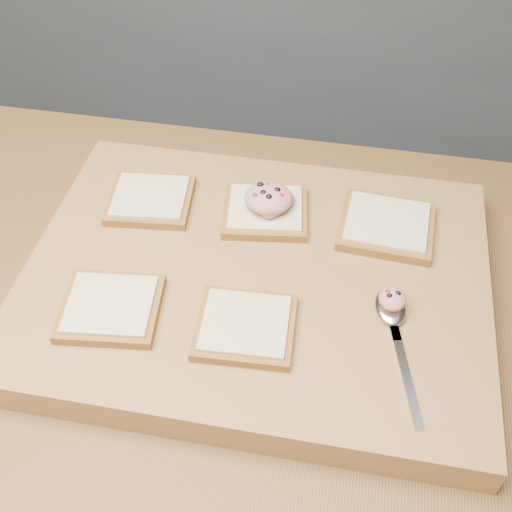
# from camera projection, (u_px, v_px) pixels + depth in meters

# --- Properties ---
(island_counter) EXTENTS (2.00, 0.80, 0.90)m
(island_counter) POSITION_uv_depth(u_px,v_px,m) (212.00, 487.00, 1.09)
(island_counter) COLOR slate
(island_counter) RESTS_ON ground
(back_counter) EXTENTS (3.60, 0.62, 0.94)m
(back_counter) POSITION_uv_depth(u_px,v_px,m) (315.00, 56.00, 2.05)
(back_counter) COLOR slate
(back_counter) RESTS_ON ground
(cutting_board) EXTENTS (0.56, 0.42, 0.04)m
(cutting_board) POSITION_uv_depth(u_px,v_px,m) (256.00, 282.00, 0.79)
(cutting_board) COLOR #A67647
(cutting_board) RESTS_ON island_counter
(bread_far_left) EXTENTS (0.12, 0.11, 0.02)m
(bread_far_left) POSITION_uv_depth(u_px,v_px,m) (150.00, 199.00, 0.85)
(bread_far_left) COLOR olive
(bread_far_left) RESTS_ON cutting_board
(bread_far_center) EXTENTS (0.12, 0.11, 0.02)m
(bread_far_center) POSITION_uv_depth(u_px,v_px,m) (265.00, 211.00, 0.84)
(bread_far_center) COLOR olive
(bread_far_center) RESTS_ON cutting_board
(bread_far_right) EXTENTS (0.12, 0.11, 0.02)m
(bread_far_right) POSITION_uv_depth(u_px,v_px,m) (386.00, 225.00, 0.82)
(bread_far_right) COLOR olive
(bread_far_right) RESTS_ON cutting_board
(bread_near_left) EXTENTS (0.12, 0.11, 0.02)m
(bread_near_left) POSITION_uv_depth(u_px,v_px,m) (111.00, 307.00, 0.73)
(bread_near_left) COLOR olive
(bread_near_left) RESTS_ON cutting_board
(bread_near_center) EXTENTS (0.11, 0.10, 0.02)m
(bread_near_center) POSITION_uv_depth(u_px,v_px,m) (245.00, 326.00, 0.71)
(bread_near_center) COLOR olive
(bread_near_center) RESTS_ON cutting_board
(tuna_salad_dollop) EXTENTS (0.06, 0.06, 0.03)m
(tuna_salad_dollop) POSITION_uv_depth(u_px,v_px,m) (269.00, 198.00, 0.82)
(tuna_salad_dollop) COLOR tan
(tuna_salad_dollop) RESTS_ON bread_far_center
(spoon) EXTENTS (0.06, 0.18, 0.01)m
(spoon) POSITION_uv_depth(u_px,v_px,m) (392.00, 317.00, 0.72)
(spoon) COLOR silver
(spoon) RESTS_ON cutting_board
(spoon_salad) EXTENTS (0.03, 0.03, 0.02)m
(spoon_salad) POSITION_uv_depth(u_px,v_px,m) (392.00, 299.00, 0.72)
(spoon_salad) COLOR tan
(spoon_salad) RESTS_ON spoon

